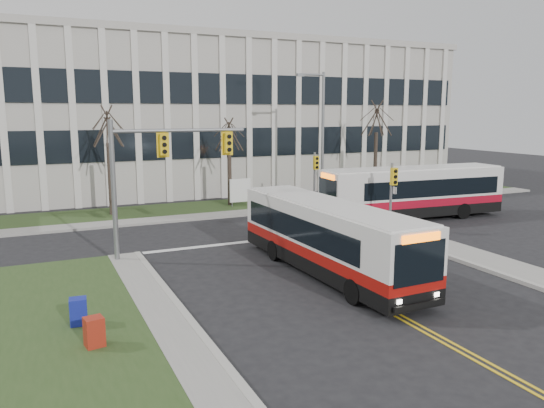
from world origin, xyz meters
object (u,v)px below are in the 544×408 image
Objects in this scene: bus_main at (328,239)px; bus_cross at (413,194)px; streetlight at (321,131)px; newspaper_box_red at (94,334)px; directory_sign at (240,191)px; newspaper_box_blue at (79,313)px.

bus_main is 0.92× the size of bus_cross.
streetlight reaches higher than newspaper_box_red.
streetlight is 0.85× the size of bus_main.
bus_cross reaches higher than bus_main.
newspaper_box_blue is at bearing -124.76° from directory_sign.
streetlight is 4.60× the size of directory_sign.
newspaper_box_red is (-17.24, -17.74, -4.72)m from streetlight.
newspaper_box_red is at bearing -76.23° from newspaper_box_blue.
streetlight reaches higher than bus_main.
directory_sign is at bearing 80.09° from bus_main.
newspaper_box_blue is (-9.72, -1.67, -0.96)m from bus_main.
bus_main is 12.97m from bus_cross.
bus_main reaches higher than newspaper_box_red.
streetlight is at bearing 36.18° from newspaper_box_red.
newspaper_box_blue is (-17.51, -15.96, -4.72)m from streetlight.
directory_sign is 21.02m from newspaper_box_blue.
bus_cross is at bearing 19.30° from newspaper_box_red.
newspaper_box_red is (-9.45, -3.45, -0.96)m from bus_main.
directory_sign reaches higher than newspaper_box_red.
newspaper_box_blue and newspaper_box_red have the same top height.
bus_cross is 12.28× the size of newspaper_box_blue.
bus_main is 11.34× the size of newspaper_box_blue.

